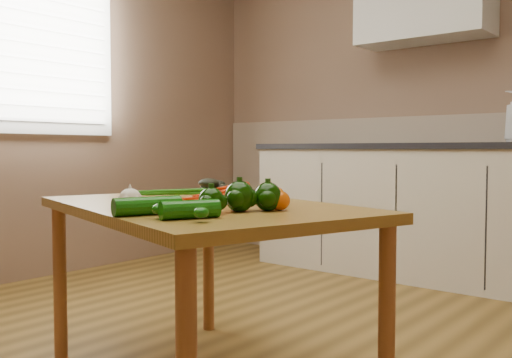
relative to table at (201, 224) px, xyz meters
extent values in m
cube|color=#876851|center=(-0.09, 2.54, 0.71)|extent=(4.00, 0.02, 2.60)
cube|color=tan|center=(-0.09, 2.51, -0.04)|extent=(3.98, 0.03, 1.10)
cube|color=beige|center=(0.11, 2.22, -0.16)|extent=(2.80, 0.60, 0.86)
cube|color=#25252A|center=(0.11, 2.22, 0.29)|extent=(2.84, 0.64, 0.04)
cube|color=#A4792F|center=(0.00, 0.00, 0.06)|extent=(1.42, 1.12, 0.04)
cylinder|color=#9C5D2D|center=(-0.64, -0.17, -0.28)|extent=(0.05, 0.05, 0.63)
cylinder|color=#9C5D2D|center=(-0.45, 0.49, -0.28)|extent=(0.05, 0.05, 0.63)
cylinder|color=#9C5D2D|center=(0.64, 0.17, -0.28)|extent=(0.05, 0.05, 0.63)
ellipsoid|color=white|center=(-0.11, -0.23, 0.11)|extent=(0.07, 0.07, 0.06)
sphere|color=black|center=(0.27, -0.10, 0.12)|extent=(0.09, 0.09, 0.09)
sphere|color=black|center=(0.33, -0.03, 0.12)|extent=(0.09, 0.09, 0.09)
sphere|color=black|center=(0.25, -0.20, 0.11)|extent=(0.08, 0.08, 0.08)
ellipsoid|color=#850802|center=(0.25, 0.08, 0.11)|extent=(0.07, 0.07, 0.07)
ellipsoid|color=#D65305|center=(0.27, 0.08, 0.11)|extent=(0.08, 0.08, 0.07)
ellipsoid|color=#D65305|center=(0.35, 0.00, 0.11)|extent=(0.07, 0.07, 0.06)
cylinder|color=#0A4B08|center=(0.29, -0.33, 0.10)|extent=(0.12, 0.18, 0.05)
cylinder|color=#0A4B08|center=(0.13, -0.35, 0.10)|extent=(0.12, 0.21, 0.06)
camera|label=1|loc=(1.44, -1.43, 0.27)|focal=40.00mm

